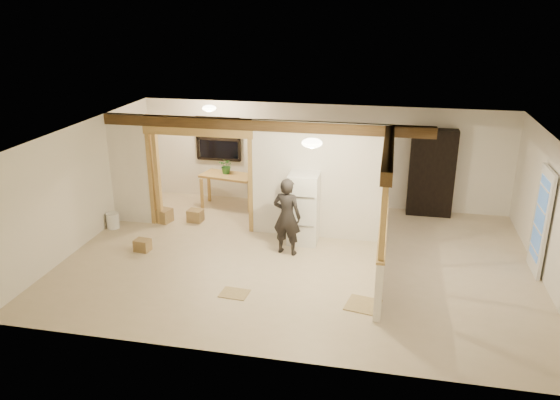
% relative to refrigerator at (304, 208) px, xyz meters
% --- Properties ---
extents(floor, '(9.00, 6.50, 0.01)m').
position_rel_refrigerator_xyz_m(floor, '(0.04, -0.84, -0.75)').
color(floor, '#CAB496').
rests_on(floor, ground).
extents(ceiling, '(9.00, 6.50, 0.01)m').
position_rel_refrigerator_xyz_m(ceiling, '(0.04, -0.84, 1.75)').
color(ceiling, white).
extents(wall_back, '(9.00, 0.01, 2.50)m').
position_rel_refrigerator_xyz_m(wall_back, '(0.04, 2.41, 0.50)').
color(wall_back, silver).
rests_on(wall_back, floor).
extents(wall_front, '(9.00, 0.01, 2.50)m').
position_rel_refrigerator_xyz_m(wall_front, '(0.04, -4.09, 0.50)').
color(wall_front, silver).
rests_on(wall_front, floor).
extents(wall_left, '(0.01, 6.50, 2.50)m').
position_rel_refrigerator_xyz_m(wall_left, '(-4.46, -0.84, 0.50)').
color(wall_left, silver).
rests_on(wall_left, floor).
extents(wall_right, '(0.01, 6.50, 2.50)m').
position_rel_refrigerator_xyz_m(wall_right, '(4.54, -0.84, 0.50)').
color(wall_right, silver).
rests_on(wall_right, floor).
extents(partition_left_stub, '(0.90, 0.12, 2.50)m').
position_rel_refrigerator_xyz_m(partition_left_stub, '(-4.01, 0.36, 0.50)').
color(partition_left_stub, white).
rests_on(partition_left_stub, floor).
extents(partition_center, '(2.80, 0.12, 2.50)m').
position_rel_refrigerator_xyz_m(partition_center, '(0.24, 0.36, 0.50)').
color(partition_center, white).
rests_on(partition_center, floor).
extents(doorway_frame, '(2.46, 0.14, 2.20)m').
position_rel_refrigerator_xyz_m(doorway_frame, '(-2.36, 0.36, 0.35)').
color(doorway_frame, tan).
rests_on(doorway_frame, floor).
extents(header_beam_back, '(7.00, 0.18, 0.22)m').
position_rel_refrigerator_xyz_m(header_beam_back, '(-0.96, 0.36, 1.63)').
color(header_beam_back, '#4A3319').
rests_on(header_beam_back, ceiling).
extents(header_beam_right, '(0.18, 3.30, 0.22)m').
position_rel_refrigerator_xyz_m(header_beam_right, '(1.64, -1.24, 1.63)').
color(header_beam_right, '#4A3319').
rests_on(header_beam_right, ceiling).
extents(pony_wall, '(0.12, 3.20, 1.00)m').
position_rel_refrigerator_xyz_m(pony_wall, '(1.64, -1.24, -0.25)').
color(pony_wall, white).
rests_on(pony_wall, floor).
extents(stud_partition, '(0.14, 3.20, 1.32)m').
position_rel_refrigerator_xyz_m(stud_partition, '(1.64, -1.24, 0.91)').
color(stud_partition, tan).
rests_on(stud_partition, pony_wall).
extents(window_back, '(1.12, 0.10, 1.10)m').
position_rel_refrigerator_xyz_m(window_back, '(-2.56, 2.33, 0.80)').
color(window_back, black).
rests_on(window_back, wall_back).
extents(french_door, '(0.12, 0.86, 2.00)m').
position_rel_refrigerator_xyz_m(french_door, '(4.46, -0.44, 0.25)').
color(french_door, white).
rests_on(french_door, floor).
extents(ceiling_dome_main, '(0.36, 0.36, 0.16)m').
position_rel_refrigerator_xyz_m(ceiling_dome_main, '(0.34, -1.34, 1.73)').
color(ceiling_dome_main, '#FFEABF').
rests_on(ceiling_dome_main, ceiling).
extents(ceiling_dome_util, '(0.32, 0.32, 0.14)m').
position_rel_refrigerator_xyz_m(ceiling_dome_util, '(-2.46, 1.46, 1.73)').
color(ceiling_dome_util, '#FFEABF').
rests_on(ceiling_dome_util, ceiling).
extents(hanging_bulb, '(0.07, 0.07, 0.07)m').
position_rel_refrigerator_xyz_m(hanging_bulb, '(-1.96, 0.76, 1.43)').
color(hanging_bulb, '#FFD88C').
rests_on(hanging_bulb, ceiling).
extents(refrigerator, '(0.62, 0.60, 1.50)m').
position_rel_refrigerator_xyz_m(refrigerator, '(0.00, 0.00, 0.00)').
color(refrigerator, silver).
rests_on(refrigerator, floor).
extents(woman, '(0.63, 0.47, 1.58)m').
position_rel_refrigerator_xyz_m(woman, '(-0.24, -0.61, 0.04)').
color(woman, black).
rests_on(woman, floor).
extents(work_table, '(1.40, 0.88, 0.82)m').
position_rel_refrigerator_xyz_m(work_table, '(-2.15, 1.73, -0.34)').
color(work_table, tan).
rests_on(work_table, floor).
extents(potted_plant, '(0.39, 0.35, 0.39)m').
position_rel_refrigerator_xyz_m(potted_plant, '(-2.20, 1.81, 0.27)').
color(potted_plant, '#306F29').
rests_on(potted_plant, work_table).
extents(shop_vac, '(0.59, 0.59, 0.66)m').
position_rel_refrigerator_xyz_m(shop_vac, '(-3.87, 1.03, -0.42)').
color(shop_vac, '#B2240C').
rests_on(shop_vac, floor).
extents(bookshelf, '(1.03, 0.34, 2.06)m').
position_rel_refrigerator_xyz_m(bookshelf, '(2.66, 2.17, 0.28)').
color(bookshelf, black).
rests_on(bookshelf, floor).
extents(bucket, '(0.35, 0.35, 0.35)m').
position_rel_refrigerator_xyz_m(bucket, '(-4.29, -0.12, -0.57)').
color(bucket, white).
rests_on(bucket, floor).
extents(box_util_a, '(0.35, 0.31, 0.28)m').
position_rel_refrigerator_xyz_m(box_util_a, '(-2.62, 0.62, -0.61)').
color(box_util_a, olive).
rests_on(box_util_a, floor).
extents(box_util_b, '(0.40, 0.40, 0.31)m').
position_rel_refrigerator_xyz_m(box_util_b, '(-3.32, 0.45, -0.60)').
color(box_util_b, olive).
rests_on(box_util_b, floor).
extents(box_front, '(0.33, 0.28, 0.25)m').
position_rel_refrigerator_xyz_m(box_front, '(-3.12, -1.11, -0.63)').
color(box_front, olive).
rests_on(box_front, floor).
extents(floor_panel_near, '(0.64, 0.64, 0.02)m').
position_rel_refrigerator_xyz_m(floor_panel_near, '(1.40, -2.36, -0.74)').
color(floor_panel_near, tan).
rests_on(floor_panel_near, floor).
extents(floor_panel_far, '(0.51, 0.42, 0.02)m').
position_rel_refrigerator_xyz_m(floor_panel_far, '(-0.81, -2.42, -0.74)').
color(floor_panel_far, tan).
rests_on(floor_panel_far, floor).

